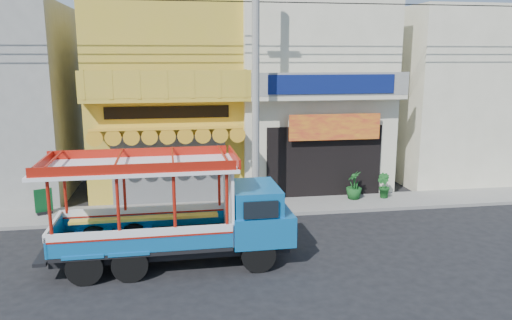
{
  "coord_description": "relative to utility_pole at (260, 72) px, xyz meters",
  "views": [
    {
      "loc": [
        -3.7,
        -13.49,
        5.57
      ],
      "look_at": [
        -1.12,
        2.5,
        2.18
      ],
      "focal_mm": 35.0,
      "sensor_mm": 36.0,
      "label": 1
    }
  ],
  "objects": [
    {
      "name": "ground",
      "position": [
        0.85,
        -3.3,
        -5.03
      ],
      "size": [
        90.0,
        90.0,
        0.0
      ],
      "primitive_type": "plane",
      "color": "black",
      "rests_on": "ground"
    },
    {
      "name": "sidewalk",
      "position": [
        0.85,
        0.7,
        -4.97
      ],
      "size": [
        30.0,
        2.0,
        0.12
      ],
      "primitive_type": "cube",
      "color": "slate",
      "rests_on": "ground"
    },
    {
      "name": "shophouse_left",
      "position": [
        -3.15,
        4.66,
        -0.92
      ],
      "size": [
        6.0,
        7.5,
        8.24
      ],
      "color": "gold",
      "rests_on": "ground"
    },
    {
      "name": "shophouse_right",
      "position": [
        2.85,
        4.66,
        -0.93
      ],
      "size": [
        6.0,
        6.75,
        8.24
      ],
      "color": "beige",
      "rests_on": "ground"
    },
    {
      "name": "party_pilaster",
      "position": [
        -0.15,
        1.55,
        -1.03
      ],
      "size": [
        0.35,
        0.3,
        8.0
      ],
      "primitive_type": "cube",
      "color": "beige",
      "rests_on": "ground"
    },
    {
      "name": "filler_building_right",
      "position": [
        9.85,
        4.7,
        -1.23
      ],
      "size": [
        6.0,
        6.0,
        7.6
      ],
      "primitive_type": "cube",
      "color": "beige",
      "rests_on": "ground"
    },
    {
      "name": "utility_pole",
      "position": [
        0.0,
        0.0,
        0.0
      ],
      "size": [
        28.0,
        0.26,
        9.0
      ],
      "color": "gray",
      "rests_on": "ground"
    },
    {
      "name": "songthaew_truck",
      "position": [
        -2.58,
        -3.86,
        -3.56
      ],
      "size": [
        6.58,
        2.31,
        3.05
      ],
      "color": "black",
      "rests_on": "ground"
    },
    {
      "name": "green_sign",
      "position": [
        -7.52,
        0.96,
        -4.53
      ],
      "size": [
        0.57,
        0.45,
        0.91
      ],
      "color": "black",
      "rests_on": "sidewalk"
    },
    {
      "name": "potted_plant_b",
      "position": [
        5.08,
        1.04,
        -4.43
      ],
      "size": [
        0.58,
        0.64,
        0.96
      ],
      "primitive_type": "imported",
      "rotation": [
        0.0,
        0.0,
        1.92
      ],
      "color": "#154C1B",
      "rests_on": "sidewalk"
    },
    {
      "name": "potted_plant_c",
      "position": [
        3.88,
        1.05,
        -4.37
      ],
      "size": [
        0.72,
        0.72,
        1.09
      ],
      "primitive_type": "imported",
      "rotation": [
        0.0,
        0.0,
        4.51
      ],
      "color": "#154C1B",
      "rests_on": "sidewalk"
    }
  ]
}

